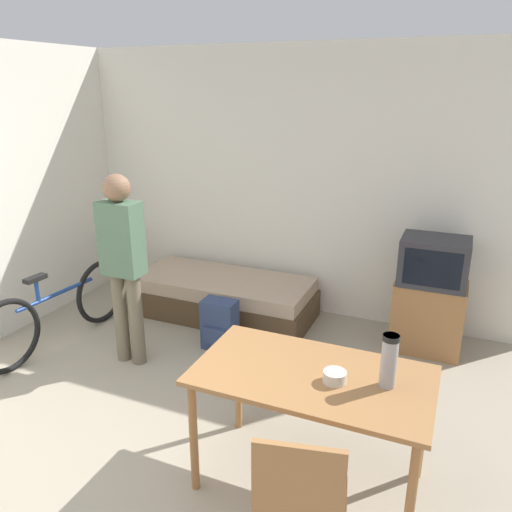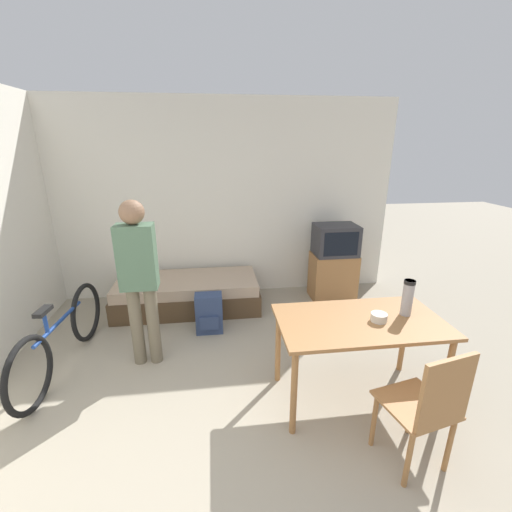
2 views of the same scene
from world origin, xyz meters
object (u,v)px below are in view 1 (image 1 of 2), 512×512
at_px(person_standing, 123,257).
at_px(daybed, 224,297).
at_px(bicycle, 59,311).
at_px(thermos_flask, 389,359).
at_px(wooden_chair, 299,508).
at_px(dining_table, 312,387).
at_px(mate_bowl, 335,377).
at_px(tv, 430,296).
at_px(backpack, 220,325).

bearing_deg(person_standing, daybed, 73.60).
xyz_separation_m(bicycle, thermos_flask, (3.06, -0.72, 0.60)).
distance_m(daybed, person_standing, 1.42).
xyz_separation_m(daybed, wooden_chair, (1.69, -2.63, 0.33)).
distance_m(dining_table, wooden_chair, 0.75).
height_order(person_standing, mate_bowl, person_standing).
relative_size(dining_table, person_standing, 0.81).
bearing_deg(thermos_flask, bicycle, 166.70).
height_order(bicycle, mate_bowl, mate_bowl).
bearing_deg(wooden_chair, tv, 82.99).
xyz_separation_m(tv, dining_table, (-0.50, -1.98, 0.14)).
distance_m(bicycle, backpack, 1.50).
relative_size(person_standing, backpack, 3.50).
bearing_deg(dining_table, bicycle, 163.99).
height_order(dining_table, person_standing, person_standing).
bearing_deg(daybed, wooden_chair, -57.27).
distance_m(daybed, tv, 2.05).
bearing_deg(bicycle, dining_table, -16.01).
xyz_separation_m(wooden_chair, person_standing, (-2.03, 1.48, 0.43)).
height_order(dining_table, wooden_chair, wooden_chair).
height_order(tv, person_standing, person_standing).
relative_size(dining_table, wooden_chair, 1.41).
distance_m(wooden_chair, backpack, 2.45).
height_order(daybed, tv, tv).
distance_m(tv, backpack, 1.91).
xyz_separation_m(daybed, tv, (2.02, 0.07, 0.33)).
bearing_deg(person_standing, bicycle, -179.84).
xyz_separation_m(thermos_flask, backpack, (-1.65, 1.23, -0.70)).
bearing_deg(mate_bowl, wooden_chair, -87.57).
xyz_separation_m(daybed, bicycle, (-1.13, -1.15, 0.13)).
xyz_separation_m(wooden_chair, backpack, (-1.41, 1.98, -0.30)).
relative_size(daybed, backpack, 3.96).
distance_m(tv, person_standing, 2.69).
distance_m(dining_table, bicycle, 2.78).
height_order(person_standing, thermos_flask, person_standing).
distance_m(daybed, backpack, 0.71).
bearing_deg(daybed, bicycle, -134.39).
distance_m(daybed, wooden_chair, 3.14).
relative_size(daybed, thermos_flask, 6.08).
distance_m(mate_bowl, backpack, 1.98).
bearing_deg(dining_table, mate_bowl, -14.87).
distance_m(dining_table, person_standing, 2.03).
distance_m(tv, dining_table, 2.05).
bearing_deg(backpack, daybed, 113.57).
relative_size(daybed, person_standing, 1.13).
bearing_deg(backpack, mate_bowl, -43.30).
height_order(wooden_chair, backpack, wooden_chair).
relative_size(wooden_chair, backpack, 2.01).
xyz_separation_m(daybed, backpack, (0.28, -0.65, 0.03)).
xyz_separation_m(person_standing, mate_bowl, (2.00, -0.80, -0.17)).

